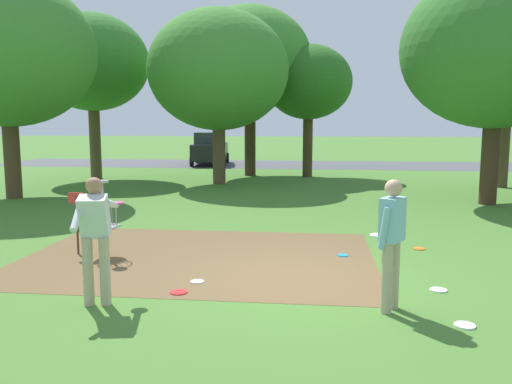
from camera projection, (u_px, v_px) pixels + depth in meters
The scene contains 21 objects.
ground_plane at pixel (292, 278), 8.11m from camera, with size 160.00×160.00×0.00m, color #47752D.
dirt_tee_pad at pixel (199, 257), 9.37m from camera, with size 6.26×4.52×0.01m, color brown.
disc_golf_basket at pixel (100, 215), 9.35m from camera, with size 0.98×0.58×1.39m.
player_foreground_watching at pixel (391, 237), 6.59m from camera, with size 0.45×0.49×1.71m.
player_throwing at pixel (95, 232), 6.81m from camera, with size 0.42×1.16×1.71m.
frisbee_near_basket at pixel (419, 249), 9.95m from camera, with size 0.23×0.23×0.02m, color orange.
frisbee_by_tee at pixel (465, 325), 6.20m from camera, with size 0.25×0.25×0.02m, color white.
frisbee_mid_grass at pixel (116, 225), 12.19m from camera, with size 0.24×0.24×0.02m, color green.
frisbee_far_left at pixel (179, 292), 7.40m from camera, with size 0.25×0.25×0.02m, color red.
frisbee_far_right at pixel (438, 290), 7.50m from camera, with size 0.25×0.25×0.02m, color white.
frisbee_scattered_a at pixel (197, 282), 7.89m from camera, with size 0.21×0.21×0.02m, color white.
frisbee_scattered_b at pixel (343, 255), 9.45m from camera, with size 0.20×0.20×0.02m, color #1E93DB.
tree_near_left at pixel (5, 52), 16.03m from camera, with size 5.50×5.50×6.94m.
tree_near_right at pixel (218, 70), 19.89m from camera, with size 5.43×5.43×6.71m.
tree_mid_left at pixel (92, 63), 21.61m from camera, with size 4.74×4.74×6.91m.
tree_mid_right at pixel (497, 48), 14.78m from camera, with size 5.40×5.40×6.82m.
tree_far_left at pixel (308, 83), 22.58m from camera, with size 3.81×3.81×5.77m.
tree_far_center at pixel (250, 60), 22.92m from camera, with size 5.43×5.43×7.50m.
tree_far_right at pixel (508, 77), 18.81m from camera, with size 3.46×3.46×5.56m.
parking_lot_strip at pixel (310, 165), 29.55m from camera, with size 36.00×6.00×0.01m, color #4C4C51.
parked_car_leftmost at pixel (210, 148), 29.59m from camera, with size 2.33×4.38×1.84m.
Camera 1 is at (0.35, -7.87, 2.43)m, focal length 36.35 mm.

